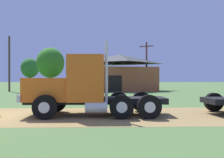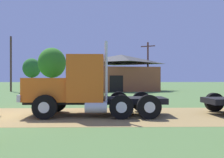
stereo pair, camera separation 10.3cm
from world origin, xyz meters
The scene contains 8 objects.
ground_plane centered at (0.00, 0.00, 0.00)m, with size 200.00×200.00×0.00m, color #52733B.
dirt_track centered at (0.00, 0.00, 0.00)m, with size 120.00×5.62×0.01m, color #997C48.
truck_foreground_white centered at (3.15, 0.08, 1.36)m, with size 6.95×2.72×3.54m.
shed_building centered at (6.53, 23.21, 2.60)m, with size 10.95×9.22×5.37m.
utility_pole_near centered at (-8.88, 20.80, 4.06)m, with size 0.89×2.11×7.63m.
utility_pole_far centered at (10.61, 23.70, 3.90)m, with size 2.02×1.13×7.31m.
tree_mid centered at (-13.16, 42.79, 4.19)m, with size 4.10×4.10×6.47m.
tree_right centered at (-5.13, 28.77, 4.48)m, with size 4.71×4.71×7.09m.
Camera 2 is at (4.47, -11.46, 1.83)m, focal length 37.22 mm.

